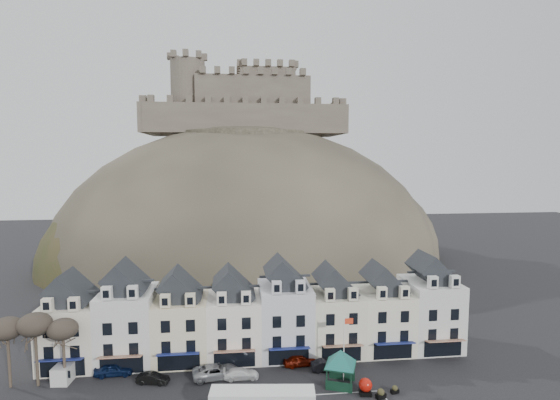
% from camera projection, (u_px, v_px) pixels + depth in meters
% --- Properties ---
extents(townhouse_terrace, '(54.40, 9.35, 11.80)m').
position_uv_depth(townhouse_terrace, '(261.00, 315.00, 58.14)').
color(townhouse_terrace, silver).
rests_on(townhouse_terrace, ground).
extents(castle_hill, '(100.00, 76.00, 68.00)m').
position_uv_depth(castle_hill, '(251.00, 260.00, 111.17)').
color(castle_hill, '#322E26').
rests_on(castle_hill, ground).
extents(castle, '(50.20, 22.20, 22.00)m').
position_uv_depth(castle, '(246.00, 103.00, 113.99)').
color(castle, brown).
rests_on(castle, ground).
extents(tree_left_far, '(3.61, 3.61, 8.24)m').
position_uv_depth(tree_left_far, '(7.00, 329.00, 49.34)').
color(tree_left_far, '#393024').
rests_on(tree_left_far, ground).
extents(tree_left_mid, '(3.78, 3.78, 8.64)m').
position_uv_depth(tree_left_mid, '(35.00, 325.00, 49.64)').
color(tree_left_mid, '#393024').
rests_on(tree_left_mid, ground).
extents(tree_left_near, '(3.43, 3.43, 7.84)m').
position_uv_depth(tree_left_near, '(63.00, 330.00, 50.04)').
color(tree_left_near, '#393024').
rests_on(tree_left_near, ground).
extents(bus_shelter, '(6.24, 6.24, 4.26)m').
position_uv_depth(bus_shelter, '(341.00, 358.00, 50.08)').
color(bus_shelter, black).
rests_on(bus_shelter, ground).
extents(red_buoy, '(1.49, 1.49, 1.85)m').
position_uv_depth(red_buoy, '(365.00, 386.00, 48.43)').
color(red_buoy, black).
rests_on(red_buoy, ground).
extents(flagpole, '(1.13, 0.12, 7.78)m').
position_uv_depth(flagpole, '(345.00, 344.00, 51.14)').
color(flagpole, silver).
rests_on(flagpole, ground).
extents(white_van, '(2.30, 4.57, 2.02)m').
position_uv_depth(white_van, '(67.00, 370.00, 52.04)').
color(white_van, silver).
rests_on(white_van, ground).
extents(planter_west, '(1.23, 0.90, 1.11)m').
position_uv_depth(planter_west, '(381.00, 394.00, 47.64)').
color(planter_west, black).
rests_on(planter_west, ground).
extents(planter_east, '(0.98, 0.63, 0.90)m').
position_uv_depth(planter_east, '(395.00, 389.00, 48.71)').
color(planter_east, black).
rests_on(planter_east, ground).
extents(car_navy, '(4.59, 2.04, 1.53)m').
position_uv_depth(car_navy, '(114.00, 369.00, 52.66)').
color(car_navy, '#0C193C').
rests_on(car_navy, ground).
extents(car_black, '(3.91, 2.01, 1.23)m').
position_uv_depth(car_black, '(153.00, 378.00, 50.79)').
color(car_black, black).
rests_on(car_black, ground).
extents(car_silver, '(5.87, 3.40, 1.57)m').
position_uv_depth(car_silver, '(216.00, 371.00, 52.10)').
color(car_silver, '#929499').
rests_on(car_silver, ground).
extents(car_white, '(4.28, 1.82, 1.23)m').
position_uv_depth(car_white, '(241.00, 374.00, 51.89)').
color(car_white, white).
rests_on(car_white, ground).
extents(car_maroon, '(4.39, 2.12, 1.44)m').
position_uv_depth(car_maroon, '(300.00, 360.00, 55.14)').
color(car_maroon, '#5B1005').
rests_on(car_maroon, ground).
extents(car_charcoal, '(4.14, 1.49, 1.36)m').
position_uv_depth(car_charcoal, '(328.00, 365.00, 53.86)').
color(car_charcoal, black).
rests_on(car_charcoal, ground).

